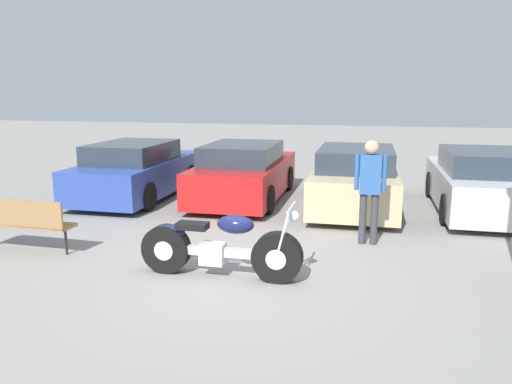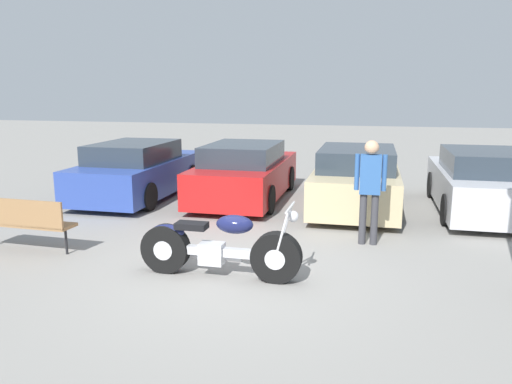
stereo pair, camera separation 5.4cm
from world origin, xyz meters
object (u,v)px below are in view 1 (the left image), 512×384
(parked_car_red, at_px, (244,173))
(person_standing, at_px, (370,183))
(motorcycle, at_px, (219,247))
(parked_car_champagne, at_px, (356,179))
(parked_car_silver, at_px, (481,183))
(parked_car_blue, at_px, (137,171))
(park_bench, at_px, (21,219))

(parked_car_red, relative_size, person_standing, 2.40)
(motorcycle, bearing_deg, person_standing, 44.72)
(parked_car_champagne, distance_m, person_standing, 2.74)
(person_standing, bearing_deg, parked_car_red, 134.54)
(parked_car_champagne, xyz_separation_m, parked_car_silver, (2.59, 0.13, 0.00))
(parked_car_blue, xyz_separation_m, parked_car_red, (2.59, 0.31, 0.00))
(parked_car_blue, xyz_separation_m, person_standing, (5.48, -2.63, 0.42))
(parked_car_blue, relative_size, parked_car_silver, 1.00)
(motorcycle, relative_size, person_standing, 1.31)
(parked_car_silver, bearing_deg, person_standing, -129.09)
(park_bench, bearing_deg, person_standing, 17.35)
(motorcycle, height_order, person_standing, person_standing)
(parked_car_blue, bearing_deg, parked_car_red, 6.79)
(parked_car_champagne, height_order, parked_car_silver, same)
(motorcycle, xyz_separation_m, parked_car_silver, (4.31, 4.82, 0.21))
(parked_car_champagne, relative_size, park_bench, 2.52)
(parked_car_silver, distance_m, park_bench, 8.90)
(parked_car_blue, height_order, person_standing, person_standing)
(parked_car_blue, distance_m, person_standing, 6.09)
(parked_car_silver, relative_size, person_standing, 2.40)
(motorcycle, relative_size, parked_car_silver, 0.55)
(parked_car_silver, height_order, person_standing, person_standing)
(parked_car_champagne, bearing_deg, park_bench, -139.29)
(parked_car_blue, bearing_deg, park_bench, -88.76)
(parked_car_red, height_order, person_standing, person_standing)
(parked_car_red, bearing_deg, parked_car_silver, -1.23)
(parked_car_blue, distance_m, parked_car_champagne, 5.18)
(parked_car_blue, height_order, park_bench, parked_car_blue)
(park_bench, distance_m, person_standing, 5.66)
(parked_car_champagne, height_order, park_bench, parked_car_champagne)
(parked_car_blue, distance_m, parked_car_silver, 7.77)
(parked_car_red, xyz_separation_m, person_standing, (2.89, -2.93, 0.42))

